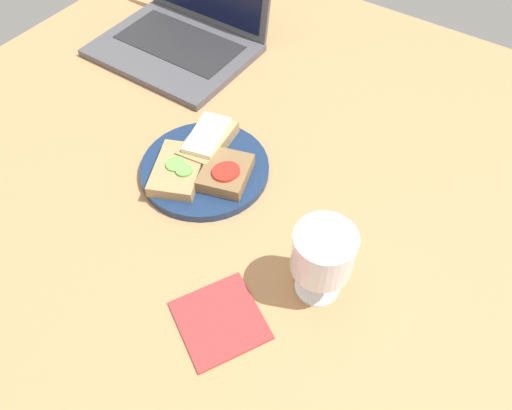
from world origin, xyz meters
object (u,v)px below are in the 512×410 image
object	(u,v)px
plate	(205,169)
sandwich_with_tomato	(226,173)
wine_glass	(323,255)
sandwich_with_cucumber	(178,170)
laptop	(184,29)
napkin	(220,320)
sandwich_with_cheese	(208,140)

from	to	relation	value
plate	sandwich_with_tomato	distance (cm)	5.23
sandwich_with_tomato	wine_glass	distance (cm)	25.31
plate	sandwich_with_cucumber	world-z (taller)	sandwich_with_cucumber
sandwich_with_tomato	sandwich_with_cucumber	bearing A→B (deg)	-151.83
sandwich_with_tomato	wine_glass	size ratio (longest dim) A/B	0.85
laptop	napkin	distance (cm)	68.07
sandwich_with_cheese	sandwich_with_cucumber	size ratio (longest dim) A/B	0.92
sandwich_with_tomato	plate	bearing A→B (deg)	177.92
sandwich_with_cucumber	wine_glass	bearing A→B (deg)	-9.26
plate	wine_glass	xyz separation A→B (cm)	(27.79, -8.97, 7.99)
sandwich_with_cucumber	plate	bearing A→B (deg)	59.02
sandwich_with_cucumber	wine_glass	xyz separation A→B (cm)	(30.21, -4.93, 6.12)
sandwich_with_tomato	sandwich_with_cheese	world-z (taller)	sandwich_with_cheese
sandwich_with_cucumber	laptop	bearing A→B (deg)	127.85
sandwich_with_cucumber	wine_glass	distance (cm)	31.22
sandwich_with_cheese	laptop	bearing A→B (deg)	136.37
plate	laptop	world-z (taller)	laptop
sandwich_with_tomato	napkin	world-z (taller)	sandwich_with_tomato
wine_glass	laptop	xyz separation A→B (cm)	(-55.21, 37.10, -4.95)
sandwich_with_cheese	sandwich_with_tomato	bearing A→B (deg)	-31.43
wine_glass	laptop	bearing A→B (deg)	146.10
sandwich_with_cheese	laptop	xyz separation A→B (cm)	(-25.15, 23.98, 0.70)
wine_glass	plate	bearing A→B (deg)	162.10
sandwich_with_tomato	wine_glass	world-z (taller)	wine_glass
napkin	wine_glass	bearing A→B (deg)	55.22
sandwich_with_tomato	laptop	world-z (taller)	laptop
sandwich_with_tomato	sandwich_with_cucumber	xyz separation A→B (cm)	(-7.23, -3.87, -0.22)
wine_glass	napkin	xyz separation A→B (cm)	(-8.58, -12.36, -8.55)
sandwich_with_tomato	laptop	distance (cm)	42.90
sandwich_with_cucumber	laptop	xyz separation A→B (cm)	(-25.00, 32.17, 1.18)
laptop	plate	bearing A→B (deg)	-45.72
wine_glass	laptop	world-z (taller)	laptop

